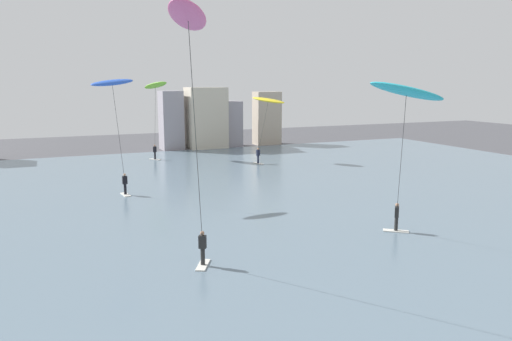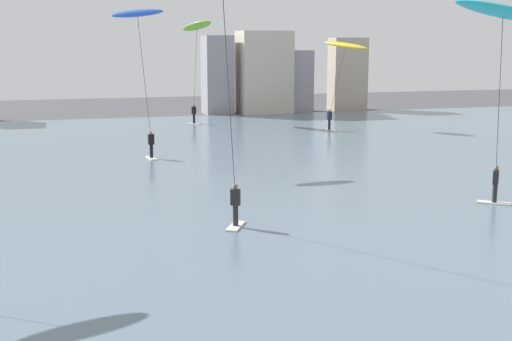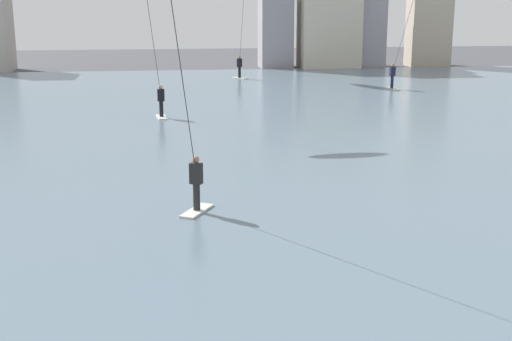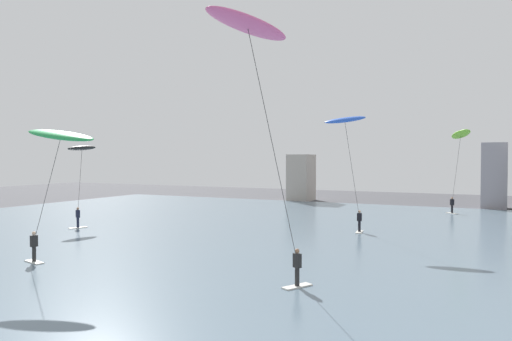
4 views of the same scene
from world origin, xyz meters
TOP-DOWN VIEW (x-y plane):
  - water_bay at (0.00, 30.95)m, footprint 84.00×52.00m
  - far_shore_buildings at (8.12, 58.58)m, footprint 39.31×4.35m

SIDE VIEW (x-z plane):
  - water_bay at x=0.00m, z-range 0.00..0.10m
  - far_shore_buildings at x=8.12m, z-range -0.38..7.43m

